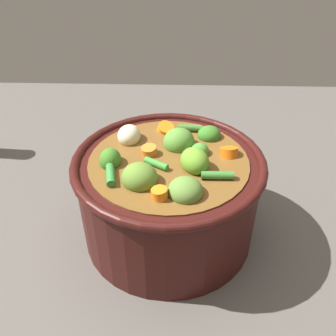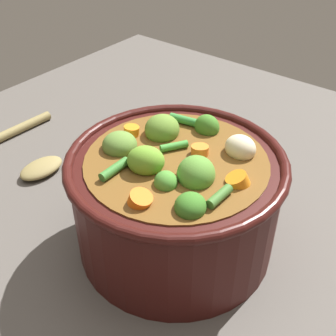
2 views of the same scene
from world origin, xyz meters
name	(u,v)px [view 1 (image 1 of 2)]	position (x,y,z in m)	size (l,w,h in m)	color
ground_plane	(169,231)	(0.00, 0.00, 0.00)	(1.10, 1.10, 0.00)	#514C47
cooking_pot	(169,194)	(0.00, 0.00, 0.07)	(0.26, 0.26, 0.16)	#38110F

